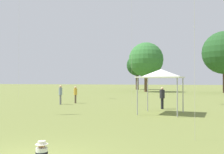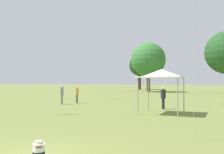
% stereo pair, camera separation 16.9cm
% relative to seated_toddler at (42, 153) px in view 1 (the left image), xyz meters
% --- Properties ---
extents(seated_toddler, '(0.42, 0.52, 0.59)m').
position_rel_seated_toddler_xyz_m(seated_toddler, '(0.00, 0.00, 0.00)').
color(seated_toddler, '#383D56').
rests_on(seated_toddler, ground).
extents(person_standing_1, '(0.42, 0.42, 1.68)m').
position_rel_seated_toddler_xyz_m(person_standing_1, '(-7.06, 17.46, 0.76)').
color(person_standing_1, brown).
rests_on(person_standing_1, ground).
extents(person_standing_4, '(0.33, 0.33, 1.81)m').
position_rel_seated_toddler_xyz_m(person_standing_4, '(-7.80, 15.76, 0.85)').
color(person_standing_4, slate).
rests_on(person_standing_4, ground).
extents(person_standing_5, '(0.50, 0.50, 1.71)m').
position_rel_seated_toddler_xyz_m(person_standing_5, '(1.71, 14.52, 0.77)').
color(person_standing_5, black).
rests_on(person_standing_5, ground).
extents(canopy_tent, '(3.09, 3.09, 3.00)m').
position_rel_seated_toddler_xyz_m(canopy_tent, '(1.95, 11.50, 2.44)').
color(canopy_tent, white).
rests_on(canopy_tent, ground).
extents(distant_tree_0, '(5.37, 5.37, 8.91)m').
position_rel_seated_toddler_xyz_m(distant_tree_0, '(-9.27, 59.61, 5.92)').
color(distant_tree_0, '#473323').
rests_on(distant_tree_0, ground).
extents(distant_tree_1, '(7.87, 7.87, 11.35)m').
position_rel_seated_toddler_xyz_m(distant_tree_1, '(9.74, 45.55, 7.15)').
color(distant_tree_1, '#473323').
rests_on(distant_tree_1, ground).
extents(distant_tree_2, '(6.97, 6.97, 10.00)m').
position_rel_seated_toddler_xyz_m(distant_tree_2, '(-4.78, 46.26, 6.24)').
color(distant_tree_2, brown).
rests_on(distant_tree_2, ground).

